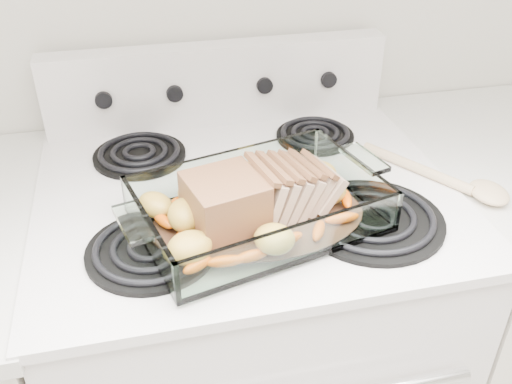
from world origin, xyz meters
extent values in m
cube|color=silver|center=(0.00, 1.66, 0.46)|extent=(0.76, 0.65, 0.92)
cube|color=silver|center=(0.00, 1.66, 0.93)|extent=(0.78, 0.67, 0.02)
cube|color=silver|center=(0.00, 1.95, 1.03)|extent=(0.76, 0.06, 0.18)
cylinder|color=black|center=(-0.19, 1.50, 0.94)|extent=(0.21, 0.21, 0.01)
cylinder|color=black|center=(0.19, 1.50, 0.94)|extent=(0.25, 0.25, 0.01)
cylinder|color=black|center=(-0.19, 1.81, 0.94)|extent=(0.19, 0.19, 0.01)
cylinder|color=black|center=(0.19, 1.81, 0.94)|extent=(0.17, 0.17, 0.01)
cylinder|color=black|center=(-0.25, 1.92, 1.03)|extent=(0.04, 0.02, 0.04)
cylinder|color=black|center=(-0.10, 1.92, 1.03)|extent=(0.04, 0.02, 0.04)
cylinder|color=black|center=(0.10, 1.92, 1.03)|extent=(0.04, 0.02, 0.04)
cylinder|color=black|center=(0.25, 1.92, 1.03)|extent=(0.04, 0.02, 0.04)
cube|color=white|center=(0.67, 1.66, 0.45)|extent=(0.55, 0.65, 0.90)
cube|color=silver|center=(0.00, 1.53, 0.95)|extent=(0.39, 0.26, 0.01)
cube|color=silver|center=(0.00, 1.40, 0.99)|extent=(0.39, 0.01, 0.07)
cube|color=silver|center=(0.00, 1.65, 0.99)|extent=(0.39, 0.01, 0.07)
cube|color=silver|center=(-0.20, 1.53, 0.99)|extent=(0.01, 0.26, 0.07)
cube|color=silver|center=(0.19, 1.53, 0.99)|extent=(0.01, 0.26, 0.07)
cylinder|color=#362115|center=(0.00, 1.53, 0.95)|extent=(0.23, 0.23, 0.00)
cube|color=brown|center=(-0.07, 1.53, 1.00)|extent=(0.12, 0.12, 0.09)
cube|color=tan|center=(0.00, 1.53, 1.00)|extent=(0.04, 0.11, 0.09)
cube|color=tan|center=(0.02, 1.53, 0.99)|extent=(0.05, 0.11, 0.09)
cube|color=tan|center=(0.05, 1.53, 0.99)|extent=(0.05, 0.11, 0.08)
cube|color=tan|center=(0.07, 1.53, 0.99)|extent=(0.05, 0.10, 0.08)
cube|color=tan|center=(0.09, 1.53, 0.99)|extent=(0.06, 0.10, 0.07)
cube|color=tan|center=(0.11, 1.53, 0.99)|extent=(0.06, 0.10, 0.07)
ellipsoid|color=#CA4500|center=(-0.15, 1.45, 0.96)|extent=(0.06, 0.02, 0.02)
ellipsoid|color=#CA4500|center=(0.11, 1.45, 0.96)|extent=(0.06, 0.02, 0.02)
ellipsoid|color=#CA4500|center=(0.15, 1.55, 0.96)|extent=(0.06, 0.02, 0.02)
ellipsoid|color=#CA4500|center=(-0.16, 1.57, 0.96)|extent=(0.06, 0.02, 0.02)
ellipsoid|color=#A27823|center=(-0.16, 1.60, 0.97)|extent=(0.06, 0.05, 0.04)
ellipsoid|color=#A27823|center=(0.02, 1.61, 0.97)|extent=(0.06, 0.05, 0.04)
ellipsoid|color=#A27823|center=(0.12, 1.51, 0.97)|extent=(0.06, 0.05, 0.04)
cylinder|color=#D0B68D|center=(0.34, 1.63, 0.95)|extent=(0.15, 0.22, 0.02)
ellipsoid|color=#D0B68D|center=(0.43, 1.52, 0.95)|extent=(0.07, 0.09, 0.02)
camera|label=1|loc=(-0.19, 0.76, 1.52)|focal=40.00mm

